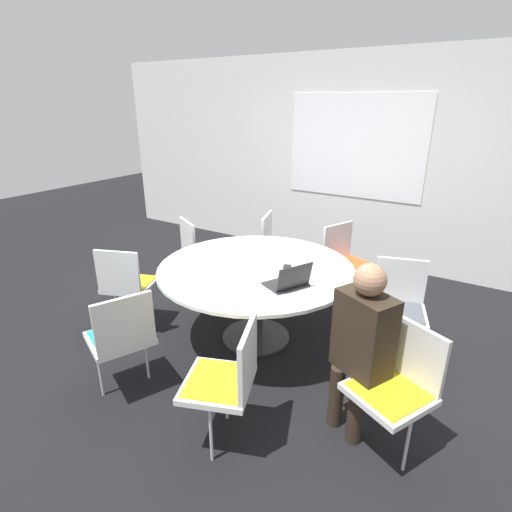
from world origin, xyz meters
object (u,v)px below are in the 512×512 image
Objects in this scene: chair_1 at (399,302)px; cell_phone at (287,268)px; chair_0 at (397,380)px; chair_4 at (199,248)px; chair_6 at (122,334)px; person_0 at (362,338)px; chair_5 at (126,281)px; laptop at (289,281)px; chair_2 at (345,257)px; chair_7 at (228,375)px; chair_3 at (277,244)px; handbag at (331,277)px.

chair_1 is 0.99m from cell_phone.
chair_0 is 2.78m from chair_4.
chair_1 is 1.00× the size of chair_6.
person_0 is at bearing 2.51° from chair_4.
chair_6 is (-1.84, -0.54, 0.00)m from chair_0.
chair_1 is 1.00× the size of chair_5.
chair_0 is 1.00× the size of chair_6.
laptop is at bearing -1.09° from person_0.
laptop reaches higher than chair_2.
chair_5 is 1.62m from laptop.
chair_2 is 2.31m from chair_7.
chair_7 is (-0.66, -1.55, 0.00)m from chair_1.
chair_6 is at bearing 42.69° from chair_0.
chair_0 and chair_1 have the same top height.
chair_0 and chair_7 have the same top height.
chair_1 is 1.00× the size of chair_4.
chair_6 is 1.32m from laptop.
person_0 is (0.65, 0.54, 0.19)m from chair_7.
chair_4 is 0.71× the size of person_0.
chair_4 is 2.33m from chair_7.
chair_2 is (-0.76, 0.75, 0.00)m from chair_1.
chair_4 is 2.17× the size of laptop.
chair_2 is at bearing -18.54° from chair_7.
chair_1 is 1.76m from chair_3.
chair_5 is 2.39× the size of handbag.
chair_3 reaches higher than cell_phone.
chair_0 is 0.32m from person_0.
chair_3 and chair_6 have the same top height.
chair_2 is at bearing -44.95° from handbag.
chair_2 is 1.42m from laptop.
cell_phone is (-0.16, -1.06, 0.22)m from chair_2.
chair_3 reaches higher than handbag.
chair_2 is 0.49m from handbag.
chair_5 is 1.75m from chair_7.
chair_6 is at bearing -103.81° from handbag.
chair_1 is 1.03m from person_0.
chair_2 is 5.51× the size of cell_phone.
person_0 reaches higher than chair_0.
chair_6 is (0.68, -1.70, 0.00)m from chair_4.
chair_4 is at bearing 45.43° from chair_6.
chair_4 and chair_7 have the same top height.
cell_phone reaches higher than handbag.
chair_0 is 5.51× the size of cell_phone.
chair_2 is 1.65m from chair_4.
chair_3 is 2.17× the size of laptop.
chair_7 reaches higher than cell_phone.
chair_6 is at bearing -39.18° from chair_4.
handbag is at bearing -13.79° from chair_7.
chair_3 is at bearing -121.13° from laptop.
chair_5 is 2.34m from handbag.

